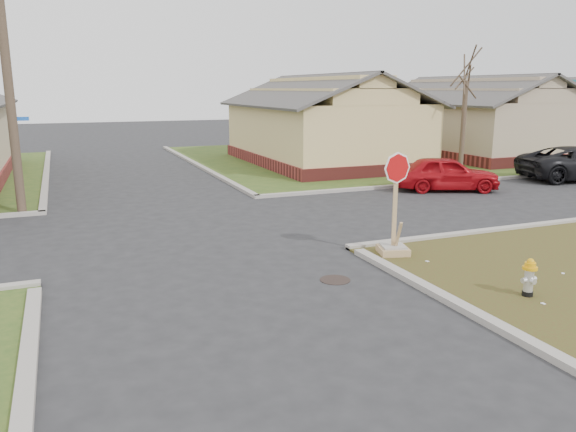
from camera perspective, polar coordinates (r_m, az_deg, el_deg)
name	(u,v)px	position (r m, az deg, el deg)	size (l,w,h in m)	color
ground	(227,286)	(11.54, -6.21, -7.09)	(120.00, 120.00, 0.00)	#252527
verge_far_right	(482,151)	(38.02, 19.10, 6.28)	(37.00, 19.00, 0.05)	#2F4B1A
curbs	(178,230)	(16.21, -11.11, -1.39)	(80.00, 40.00, 0.12)	#9C958D
manhole	(335,280)	(11.86, 4.81, -6.48)	(0.64, 0.64, 0.01)	black
side_house_yellow	(322,122)	(29.94, 3.52, 9.52)	(7.60, 11.60, 4.70)	maroon
side_house_tan	(475,118)	(35.42, 18.49, 9.41)	(7.60, 11.60, 4.70)	maroon
utility_pole	(6,63)	(19.41, -26.72, 13.72)	(1.80, 0.28, 9.00)	#403225
tree_mid_right	(463,128)	(26.75, 17.35, 8.49)	(0.22, 0.22, 4.20)	#403225
fire_hydrant	(529,275)	(11.63, 23.30, -5.56)	(0.28, 0.28, 0.74)	black
stop_sign	(394,232)	(13.57, 10.71, -1.64)	(0.69, 0.68, 2.45)	tan
red_sedan	(446,173)	(22.78, 15.78, 4.19)	(1.60, 3.98, 1.36)	#A50B12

